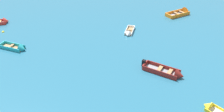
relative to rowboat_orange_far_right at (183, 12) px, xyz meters
The scene contains 7 objects.
rowboat_orange_far_right is the anchor object (origin of this frame).
rowboat_white_far_back 10.82m from the rowboat_orange_far_right, 139.04° to the right, with size 1.45×2.95×0.84m.
rowboat_red_cluster_outer 26.06m from the rowboat_orange_far_right, 169.83° to the right, with size 3.47×2.25×1.10m.
rowboat_maroon_back_row_left 16.29m from the rowboat_orange_far_right, 105.52° to the right, with size 4.10×2.96×1.14m.
rowboat_turquoise_near_right 23.75m from the rowboat_orange_far_right, 150.83° to the right, with size 3.47×2.05×0.98m.
rowboat_yellow_outer_right 20.56m from the rowboat_orange_far_right, 94.58° to the right, with size 2.78×2.83×0.94m.
mooring_buoy_outer_edge 25.36m from the rowboat_orange_far_right, 163.34° to the right, with size 0.34×0.34×0.34m, color yellow.
Camera 1 is at (0.97, -0.61, 13.94)m, focal length 39.35 mm.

